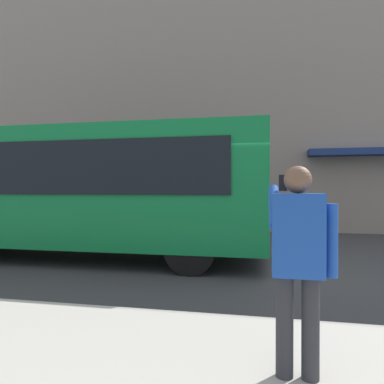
% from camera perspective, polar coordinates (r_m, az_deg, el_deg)
% --- Properties ---
extents(ground_plane, '(60.00, 60.00, 0.00)m').
position_cam_1_polar(ground_plane, '(7.96, 13.68, -11.59)').
color(ground_plane, '#38383A').
extents(building_facade_far, '(28.00, 1.55, 12.00)m').
position_cam_1_polar(building_facade_far, '(15.21, 12.76, 17.00)').
color(building_facade_far, gray).
rests_on(building_facade_far, ground_plane).
extents(red_bus, '(9.05, 2.54, 3.08)m').
position_cam_1_polar(red_bus, '(8.97, -18.06, 0.59)').
color(red_bus, '#0F7238').
rests_on(red_bus, ground_plane).
extents(pedestrian_photographer, '(0.53, 0.52, 1.70)m').
position_cam_1_polar(pedestrian_photographer, '(3.02, 16.61, -9.55)').
color(pedestrian_photographer, '#2D2D33').
rests_on(pedestrian_photographer, sidewalk_curb).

